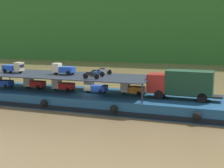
{
  "coord_description": "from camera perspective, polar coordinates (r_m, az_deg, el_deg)",
  "views": [
    {
      "loc": [
        13.83,
        -32.33,
        8.27
      ],
      "look_at": [
        2.45,
        0.0,
        2.7
      ],
      "focal_mm": 48.29,
      "sensor_mm": 36.0,
      "label": 1
    }
  ],
  "objects": [
    {
      "name": "cargo_barge",
      "position": [
        35.93,
        -3.7,
        -2.87
      ],
      "size": [
        30.7,
        8.47,
        1.5
      ],
      "color": "navy",
      "rests_on": "ground"
    },
    {
      "name": "mini_truck_lower_mid",
      "position": [
        37.51,
        -9.29,
        -0.22
      ],
      "size": [
        2.74,
        1.2,
        1.38
      ],
      "color": "red",
      "rests_on": "cargo_barge"
    },
    {
      "name": "motorcycle_upper_stbd",
      "position": [
        37.12,
        -1.51,
        2.52
      ],
      "size": [
        1.9,
        0.55,
        0.87
      ],
      "color": "black",
      "rests_on": "cargo_rack"
    },
    {
      "name": "mini_truck_lower_bow",
      "position": [
        34.66,
        3.88,
        -0.89
      ],
      "size": [
        2.79,
        1.28,
        1.38
      ],
      "color": "orange",
      "rests_on": "cargo_barge"
    },
    {
      "name": "mini_truck_lower_fore",
      "position": [
        35.64,
        -3.19,
        -0.61
      ],
      "size": [
        2.79,
        1.29,
        1.38
      ],
      "color": "#1E47B7",
      "rests_on": "cargo_barge"
    },
    {
      "name": "mini_truck_upper_mid",
      "position": [
        37.28,
        -9.25,
        2.83
      ],
      "size": [
        2.76,
        1.23,
        1.38
      ],
      "color": "#1E47B7",
      "rests_on": "cargo_rack"
    },
    {
      "name": "covered_lorry",
      "position": [
        32.81,
        13.1,
        0.09
      ],
      "size": [
        7.93,
        2.57,
        3.1
      ],
      "color": "maroon",
      "rests_on": "cargo_barge"
    },
    {
      "name": "ground_plane",
      "position": [
        36.12,
        -3.67,
        -4.02
      ],
      "size": [
        400.0,
        400.0,
        0.0
      ],
      "primitive_type": "plane",
      "color": "brown"
    },
    {
      "name": "hillside_far_bank",
      "position": [
        107.87,
        12.34,
        14.37
      ],
      "size": [
        123.96,
        37.77,
        32.54
      ],
      "color": "#286023",
      "rests_on": "ground"
    },
    {
      "name": "motorcycle_upper_port",
      "position": [
        33.22,
        -4.03,
        1.71
      ],
      "size": [
        1.9,
        0.55,
        0.87
      ],
      "color": "black",
      "rests_on": "cargo_rack"
    },
    {
      "name": "cargo_rack",
      "position": [
        37.14,
        -9.13,
        1.64
      ],
      "size": [
        21.5,
        7.04,
        2.0
      ],
      "color": "#232833",
      "rests_on": "cargo_barge"
    },
    {
      "name": "mini_truck_upper_stern",
      "position": [
        40.54,
        -18.13,
        3.0
      ],
      "size": [
        2.78,
        1.27,
        1.38
      ],
      "color": "#1E47B7",
      "rests_on": "cargo_rack"
    },
    {
      "name": "motorcycle_upper_centre",
      "position": [
        35.21,
        -2.88,
        2.14
      ],
      "size": [
        1.9,
        0.55,
        0.87
      ],
      "color": "black",
      "rests_on": "cargo_rack"
    },
    {
      "name": "mini_truck_lower_stern",
      "position": [
        41.79,
        -20.05,
        0.3
      ],
      "size": [
        2.75,
        1.21,
        1.38
      ],
      "color": "#1E47B7",
      "rests_on": "cargo_barge"
    },
    {
      "name": "mini_truck_lower_aft",
      "position": [
        39.9,
        -14.52,
        0.17
      ],
      "size": [
        2.75,
        1.22,
        1.38
      ],
      "color": "red",
      "rests_on": "cargo_barge"
    }
  ]
}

